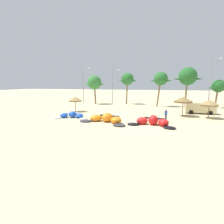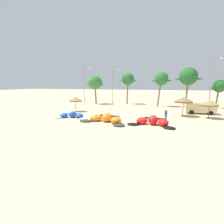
# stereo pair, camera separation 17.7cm
# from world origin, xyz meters

# --- Properties ---
(ground_plane) EXTENTS (260.00, 260.00, 0.00)m
(ground_plane) POSITION_xyz_m (0.00, 0.00, 0.00)
(ground_plane) COLOR beige
(kite_far_left) EXTENTS (5.41, 2.84, 0.94)m
(kite_far_left) POSITION_xyz_m (-11.28, 0.97, 0.36)
(kite_far_left) COLOR white
(kite_far_left) RESTS_ON ground
(kite_left) EXTENTS (6.84, 3.93, 1.17)m
(kite_left) POSITION_xyz_m (-5.46, -0.45, 0.45)
(kite_left) COLOR #333338
(kite_left) RESTS_ON ground
(kite_left_of_center) EXTENTS (6.00, 3.20, 1.20)m
(kite_left_of_center) POSITION_xyz_m (0.54, -0.41, 0.46)
(kite_left_of_center) COLOR black
(kite_left_of_center) RESTS_ON ground
(beach_umbrella_near_van) EXTENTS (2.36, 2.36, 2.68)m
(beach_umbrella_near_van) POSITION_xyz_m (-13.81, 6.80, 2.25)
(beach_umbrella_near_van) COLOR brown
(beach_umbrella_near_van) RESTS_ON ground
(beach_umbrella_middle) EXTENTS (2.84, 2.84, 2.98)m
(beach_umbrella_middle) POSITION_xyz_m (4.43, 7.51, 2.55)
(beach_umbrella_middle) COLOR brown
(beach_umbrella_middle) RESTS_ON ground
(beach_umbrella_near_palms) EXTENTS (2.60, 2.60, 2.70)m
(beach_umbrella_near_palms) POSITION_xyz_m (7.93, 6.71, 2.26)
(beach_umbrella_near_palms) COLOR brown
(beach_umbrella_near_palms) RESTS_ON ground
(parked_van) EXTENTS (4.69, 2.31, 1.84)m
(parked_van) POSITION_xyz_m (7.26, 10.83, 1.09)
(parked_van) COLOR beige
(parked_van) RESTS_ON ground
(person_near_kites) EXTENTS (0.36, 0.24, 1.62)m
(person_near_kites) POSITION_xyz_m (2.03, 2.57, 0.82)
(person_near_kites) COLOR #383842
(person_near_kites) RESTS_ON ground
(palm_leftmost) EXTENTS (5.18, 3.45, 7.07)m
(palm_leftmost) POSITION_xyz_m (-15.38, 19.56, 5.28)
(palm_leftmost) COLOR brown
(palm_leftmost) RESTS_ON ground
(palm_left) EXTENTS (4.55, 3.03, 7.70)m
(palm_left) POSITION_xyz_m (-7.66, 22.17, 6.08)
(palm_left) COLOR #7F6647
(palm_left) RESTS_ON ground
(palm_left_of_gap) EXTENTS (4.50, 3.00, 7.61)m
(palm_left_of_gap) POSITION_xyz_m (0.41, 19.31, 6.01)
(palm_left_of_gap) COLOR #7F6647
(palm_left_of_gap) RESTS_ON ground
(palm_center_left) EXTENTS (5.58, 3.72, 8.40)m
(palm_center_left) POSITION_xyz_m (5.87, 18.98, 6.47)
(palm_center_left) COLOR #7F6647
(palm_center_left) RESTS_ON ground
(palm_center_right) EXTENTS (3.95, 2.63, 5.86)m
(palm_center_right) POSITION_xyz_m (11.93, 19.97, 4.46)
(palm_center_right) COLOR #7F6647
(palm_center_right) RESTS_ON ground
(lamppost_west) EXTENTS (2.13, 0.24, 9.09)m
(lamppost_west) POSITION_xyz_m (-19.31, 21.78, 5.12)
(lamppost_west) COLOR gray
(lamppost_west) RESTS_ON ground
(lamppost_west_center) EXTENTS (2.17, 0.24, 8.52)m
(lamppost_west_center) POSITION_xyz_m (-11.02, 21.06, 4.84)
(lamppost_west_center) COLOR gray
(lamppost_west_center) RESTS_ON ground
(lamppost_east_center) EXTENTS (1.95, 0.24, 10.09)m
(lamppost_east_center) POSITION_xyz_m (10.28, 19.05, 5.61)
(lamppost_east_center) COLOR gray
(lamppost_east_center) RESTS_ON ground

